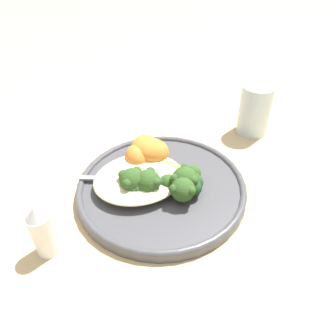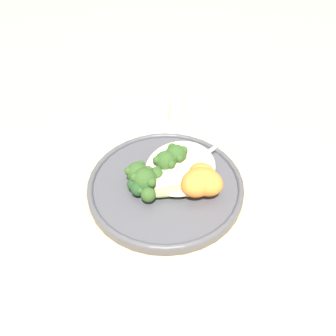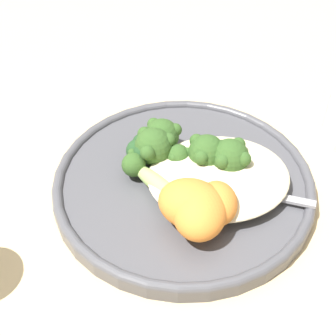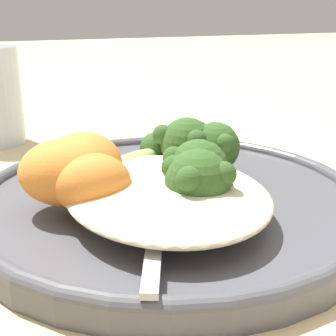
# 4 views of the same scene
# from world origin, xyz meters

# --- Properties ---
(ground_plane) EXTENTS (4.00, 4.00, 0.00)m
(ground_plane) POSITION_xyz_m (0.00, 0.00, 0.00)
(ground_plane) COLOR #D6B784
(plate) EXTENTS (0.30, 0.30, 0.02)m
(plate) POSITION_xyz_m (0.02, 0.01, 0.01)
(plate) COLOR #4C4C51
(plate) RESTS_ON ground_plane
(quinoa_mound) EXTENTS (0.16, 0.13, 0.02)m
(quinoa_mound) POSITION_xyz_m (-0.02, 0.03, 0.03)
(quinoa_mound) COLOR beige
(quinoa_mound) RESTS_ON plate
(broccoli_stalk_0) EXTENTS (0.10, 0.07, 0.04)m
(broccoli_stalk_0) POSITION_xyz_m (-0.02, 0.02, 0.04)
(broccoli_stalk_0) COLOR #9EBC66
(broccoli_stalk_0) RESTS_ON plate
(broccoli_stalk_1) EXTENTS (0.10, 0.08, 0.03)m
(broccoli_stalk_1) POSITION_xyz_m (-0.01, 0.02, 0.03)
(broccoli_stalk_1) COLOR #9EBC66
(broccoli_stalk_1) RESTS_ON plate
(broccoli_stalk_2) EXTENTS (0.09, 0.09, 0.04)m
(broccoli_stalk_2) POSITION_xyz_m (-0.00, 0.01, 0.04)
(broccoli_stalk_2) COLOR #9EBC66
(broccoli_stalk_2) RESTS_ON plate
(broccoli_stalk_3) EXTENTS (0.04, 0.08, 0.03)m
(broccoli_stalk_3) POSITION_xyz_m (0.02, 0.00, 0.03)
(broccoli_stalk_3) COLOR #9EBC66
(broccoli_stalk_3) RESTS_ON plate
(broccoli_stalk_4) EXTENTS (0.04, 0.12, 0.04)m
(broccoli_stalk_4) POSITION_xyz_m (0.04, -0.03, 0.04)
(broccoli_stalk_4) COLOR #9EBC66
(broccoli_stalk_4) RESTS_ON plate
(broccoli_stalk_5) EXTENTS (0.05, 0.11, 0.04)m
(broccoli_stalk_5) POSITION_xyz_m (0.05, -0.01, 0.04)
(broccoli_stalk_5) COLOR #9EBC66
(broccoli_stalk_5) RESTS_ON plate
(broccoli_stalk_6) EXTENTS (0.08, 0.11, 0.03)m
(broccoli_stalk_6) POSITION_xyz_m (0.06, 0.02, 0.03)
(broccoli_stalk_6) COLOR #9EBC66
(broccoli_stalk_6) RESTS_ON plate
(sweet_potato_chunk_0) EXTENTS (0.09, 0.08, 0.05)m
(sweet_potato_chunk_0) POSITION_xyz_m (0.02, 0.08, 0.05)
(sweet_potato_chunk_0) COLOR orange
(sweet_potato_chunk_0) RESTS_ON plate
(sweet_potato_chunk_1) EXTENTS (0.07, 0.08, 0.05)m
(sweet_potato_chunk_1) POSITION_xyz_m (0.01, 0.09, 0.05)
(sweet_potato_chunk_1) COLOR orange
(sweet_potato_chunk_1) RESTS_ON plate
(sweet_potato_chunk_2) EXTENTS (0.05, 0.05, 0.04)m
(sweet_potato_chunk_2) POSITION_xyz_m (-0.01, 0.07, 0.04)
(sweet_potato_chunk_2) COLOR orange
(sweet_potato_chunk_2) RESTS_ON plate
(kale_tuft) EXTENTS (0.05, 0.05, 0.03)m
(kale_tuft) POSITION_xyz_m (0.06, -0.02, 0.04)
(kale_tuft) COLOR #234723
(kale_tuft) RESTS_ON plate
(spoon) EXTENTS (0.10, 0.06, 0.01)m
(spoon) POSITION_xyz_m (-0.05, 0.05, 0.03)
(spoon) COLOR #A3A3A8
(spoon) RESTS_ON plate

